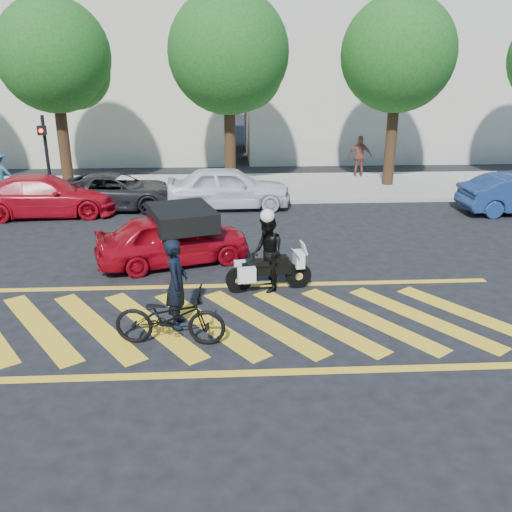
{
  "coord_description": "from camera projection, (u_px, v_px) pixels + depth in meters",
  "views": [
    {
      "loc": [
        -0.15,
        -9.8,
        4.96
      ],
      "look_at": [
        0.44,
        1.01,
        1.05
      ],
      "focal_mm": 38.0,
      "sensor_mm": 36.0,
      "label": 1
    }
  ],
  "objects": [
    {
      "name": "officer_bike",
      "position": [
        177.0,
        284.0,
        10.47
      ],
      "size": [
        0.46,
        0.68,
        1.8
      ],
      "primitive_type": "imported",
      "rotation": [
        0.0,
        0.0,
        1.52
      ],
      "color": "black",
      "rests_on": "ground"
    },
    {
      "name": "bicycle",
      "position": [
        170.0,
        317.0,
        9.92
      ],
      "size": [
        2.11,
        0.91,
        1.07
      ],
      "primitive_type": "imported",
      "rotation": [
        0.0,
        0.0,
        1.47
      ],
      "color": "black",
      "rests_on": "ground"
    },
    {
      "name": "building_left",
      "position": [
        76.0,
        60.0,
        28.52
      ],
      "size": [
        16.0,
        8.0,
        10.0
      ],
      "primitive_type": "cube",
      "color": "beige",
      "rests_on": "ground"
    },
    {
      "name": "parked_mid_left",
      "position": [
        116.0,
        191.0,
        19.12
      ],
      "size": [
        4.54,
        2.19,
        1.24
      ],
      "primitive_type": "imported",
      "rotation": [
        0.0,
        0.0,
        1.54
      ],
      "color": "black",
      "rests_on": "ground"
    },
    {
      "name": "police_motorcycle",
      "position": [
        268.0,
        270.0,
        12.3
      ],
      "size": [
        1.99,
        0.72,
        0.88
      ],
      "rotation": [
        0.0,
        0.0,
        0.14
      ],
      "color": "black",
      "rests_on": "ground"
    },
    {
      "name": "signal_pole",
      "position": [
        46.0,
        153.0,
        19.06
      ],
      "size": [
        0.28,
        0.43,
        3.2
      ],
      "color": "black",
      "rests_on": "ground"
    },
    {
      "name": "red_convertible",
      "position": [
        173.0,
        239.0,
        13.88
      ],
      "size": [
        4.18,
        2.66,
        1.32
      ],
      "primitive_type": "imported",
      "rotation": [
        0.0,
        0.0,
        1.88
      ],
      "color": "#9E0714",
      "rests_on": "ground"
    },
    {
      "name": "tree_center",
      "position": [
        232.0,
        57.0,
        20.51
      ],
      "size": [
        4.6,
        4.6,
        7.56
      ],
      "color": "black",
      "rests_on": "ground"
    },
    {
      "name": "pedestrian_right",
      "position": [
        360.0,
        156.0,
        23.71
      ],
      "size": [
        1.08,
        0.58,
        1.76
      ],
      "primitive_type": "imported",
      "rotation": [
        0.0,
        0.0,
        2.99
      ],
      "color": "brown",
      "rests_on": "sidewalk"
    },
    {
      "name": "parked_left",
      "position": [
        46.0,
        196.0,
        18.24
      ],
      "size": [
        4.81,
        2.29,
        1.35
      ],
      "primitive_type": "imported",
      "rotation": [
        0.0,
        0.0,
        1.66
      ],
      "color": "#B70B1A",
      "rests_on": "ground"
    },
    {
      "name": "building_right",
      "position": [
        394.0,
        50.0,
        29.21
      ],
      "size": [
        16.0,
        8.0,
        11.0
      ],
      "primitive_type": "cube",
      "color": "beige",
      "rests_on": "ground"
    },
    {
      "name": "tree_left",
      "position": [
        58.0,
        60.0,
        20.21
      ],
      "size": [
        4.2,
        4.2,
        7.26
      ],
      "color": "black",
      "rests_on": "ground"
    },
    {
      "name": "sidewalk",
      "position": [
        231.0,
        188.0,
        22.15
      ],
      "size": [
        60.0,
        5.0,
        0.15
      ],
      "primitive_type": "cube",
      "color": "#9E998E",
      "rests_on": "ground"
    },
    {
      "name": "parked_mid_right",
      "position": [
        228.0,
        187.0,
        19.13
      ],
      "size": [
        4.41,
        1.85,
        1.49
      ],
      "primitive_type": "imported",
      "rotation": [
        0.0,
        0.0,
        1.59
      ],
      "color": "silver",
      "rests_on": "ground"
    },
    {
      "name": "crosswalk",
      "position": [
        235.0,
        322.0,
        10.9
      ],
      "size": [
        12.33,
        4.0,
        0.01
      ],
      "color": "yellow",
      "rests_on": "ground"
    },
    {
      "name": "officer_moto",
      "position": [
        267.0,
        253.0,
        12.17
      ],
      "size": [
        0.78,
        0.94,
        1.76
      ],
      "primitive_type": "imported",
      "rotation": [
        0.0,
        0.0,
        -1.43
      ],
      "color": "black",
      "rests_on": "ground"
    },
    {
      "name": "ground",
      "position": [
        237.0,
        322.0,
        10.9
      ],
      "size": [
        90.0,
        90.0,
        0.0
      ],
      "primitive_type": "plane",
      "color": "black",
      "rests_on": "ground"
    },
    {
      "name": "tree_right",
      "position": [
        401.0,
        59.0,
        20.86
      ],
      "size": [
        4.4,
        4.4,
        7.41
      ],
      "color": "black",
      "rests_on": "ground"
    }
  ]
}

